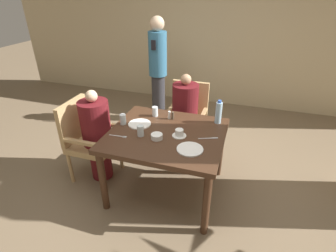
# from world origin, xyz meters

# --- Properties ---
(ground_plane) EXTENTS (16.00, 16.00, 0.00)m
(ground_plane) POSITION_xyz_m (0.00, 0.00, 0.00)
(ground_plane) COLOR #7A664C
(wall_back) EXTENTS (8.00, 0.06, 2.80)m
(wall_back) POSITION_xyz_m (0.00, 2.66, 1.40)
(wall_back) COLOR #C6B289
(wall_back) RESTS_ON ground_plane
(dining_table) EXTENTS (1.14, 1.01, 0.73)m
(dining_table) POSITION_xyz_m (0.00, 0.00, 0.64)
(dining_table) COLOR #422819
(dining_table) RESTS_ON ground_plane
(chair_left_side) EXTENTS (0.49, 0.48, 0.93)m
(chair_left_side) POSITION_xyz_m (-0.95, 0.00, 0.51)
(chair_left_side) COLOR tan
(chair_left_side) RESTS_ON ground_plane
(diner_in_left_chair) EXTENTS (0.32, 0.32, 1.09)m
(diner_in_left_chair) POSITION_xyz_m (-0.81, 0.00, 0.56)
(diner_in_left_chair) COLOR #5B1419
(diner_in_left_chair) RESTS_ON ground_plane
(chair_far_side) EXTENTS (0.48, 0.49, 0.93)m
(chair_far_side) POSITION_xyz_m (0.00, 0.89, 0.51)
(chair_far_side) COLOR tan
(chair_far_side) RESTS_ON ground_plane
(diner_in_far_chair) EXTENTS (0.32, 0.32, 1.11)m
(diner_in_far_chair) POSITION_xyz_m (-0.00, 0.75, 0.57)
(diner_in_far_chair) COLOR #5B1419
(diner_in_far_chair) RESTS_ON ground_plane
(standing_host) EXTENTS (0.28, 0.31, 1.64)m
(standing_host) POSITION_xyz_m (-0.67, 1.63, 0.88)
(standing_host) COLOR #2D2D33
(standing_host) RESTS_ON ground_plane
(plate_main_left) EXTENTS (0.24, 0.24, 0.01)m
(plate_main_left) POSITION_xyz_m (0.29, -0.22, 0.74)
(plate_main_left) COLOR white
(plate_main_left) RESTS_ON dining_table
(plate_main_right) EXTENTS (0.24, 0.24, 0.01)m
(plate_main_right) POSITION_xyz_m (-0.32, 0.08, 0.74)
(plate_main_right) COLOR white
(plate_main_right) RESTS_ON dining_table
(teacup_with_saucer) EXTENTS (0.14, 0.14, 0.07)m
(teacup_with_saucer) POSITION_xyz_m (0.14, -0.02, 0.76)
(teacup_with_saucer) COLOR white
(teacup_with_saucer) RESTS_ON dining_table
(bowl_small) EXTENTS (0.11, 0.11, 0.05)m
(bowl_small) POSITION_xyz_m (-0.05, -0.14, 0.76)
(bowl_small) COLOR white
(bowl_small) RESTS_ON dining_table
(water_bottle) EXTENTS (0.07, 0.07, 0.26)m
(water_bottle) POSITION_xyz_m (0.45, 0.37, 0.85)
(water_bottle) COLOR #A3C6DB
(water_bottle) RESTS_ON dining_table
(glass_tall_near) EXTENTS (0.06, 0.06, 0.11)m
(glass_tall_near) POSITION_xyz_m (-0.24, 0.32, 0.79)
(glass_tall_near) COLOR silver
(glass_tall_near) RESTS_ON dining_table
(glass_tall_mid) EXTENTS (0.06, 0.06, 0.11)m
(glass_tall_mid) POSITION_xyz_m (-0.22, -0.13, 0.79)
(glass_tall_mid) COLOR silver
(glass_tall_mid) RESTS_ON dining_table
(glass_tall_far) EXTENTS (0.06, 0.06, 0.11)m
(glass_tall_far) POSITION_xyz_m (-0.49, 0.04, 0.79)
(glass_tall_far) COLOR silver
(glass_tall_far) RESTS_ON dining_table
(salt_shaker) EXTENTS (0.03, 0.03, 0.09)m
(salt_shaker) POSITION_xyz_m (-0.07, 0.30, 0.78)
(salt_shaker) COLOR white
(salt_shaker) RESTS_ON dining_table
(pepper_shaker) EXTENTS (0.03, 0.03, 0.09)m
(pepper_shaker) POSITION_xyz_m (-0.03, 0.30, 0.77)
(pepper_shaker) COLOR #4C3D2D
(pepper_shaker) RESTS_ON dining_table
(fork_beside_plate) EXTENTS (0.18, 0.03, 0.00)m
(fork_beside_plate) POSITION_xyz_m (-0.41, -0.21, 0.73)
(fork_beside_plate) COLOR silver
(fork_beside_plate) RESTS_ON dining_table
(knife_beside_plate) EXTENTS (0.18, 0.08, 0.00)m
(knife_beside_plate) POSITION_xyz_m (0.42, 0.02, 0.73)
(knife_beside_plate) COLOR silver
(knife_beside_plate) RESTS_ON dining_table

